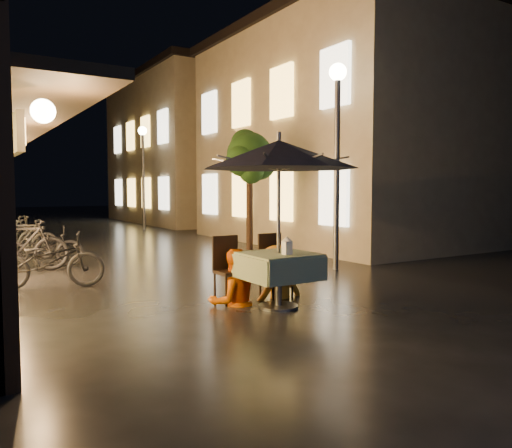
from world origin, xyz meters
TOP-DOWN VIEW (x-y plane):
  - ground at (0.00, 0.00)m, footprint 90.00×90.00m
  - east_building_near at (7.49, 6.50)m, footprint 7.30×9.30m
  - east_building_far at (7.49, 18.00)m, footprint 7.30×10.30m
  - street_tree at (2.41, 4.51)m, footprint 1.43×1.20m
  - streetlamp_near at (3.00, 2.00)m, footprint 0.36×0.36m
  - streetlamp_far at (3.00, 14.00)m, footprint 0.36×0.36m
  - cafe_table at (0.07, -0.17)m, footprint 0.99×0.99m
  - patio_umbrella at (0.07, -0.17)m, footprint 2.19×2.19m
  - cafe_chair_left at (-0.33, 0.56)m, footprint 0.42×0.42m
  - cafe_chair_right at (0.47, 0.56)m, footprint 0.42×0.42m
  - table_lantern at (0.07, -0.38)m, footprint 0.16×0.16m
  - person_orange at (-0.34, 0.38)m, footprint 0.83×0.69m
  - person_yellow at (0.45, 0.41)m, footprint 1.03×0.60m
  - bicycle_0 at (-2.44, 2.99)m, footprint 1.89×1.05m
  - bicycle_1 at (-2.62, 5.05)m, footprint 1.86×0.74m
  - bicycle_2 at (-2.16, 5.54)m, footprint 1.74×0.84m
  - bicycle_3 at (-2.39, 7.01)m, footprint 1.74×0.96m
  - bicycle_4 at (-2.70, 7.85)m, footprint 1.92×0.70m
  - bicycle_5 at (-2.52, 9.18)m, footprint 1.67×0.59m
  - bicycle_6 at (-2.55, 9.44)m, footprint 1.67×1.12m

SIDE VIEW (x-z plane):
  - ground at x=0.00m, z-range 0.00..0.00m
  - bicycle_6 at x=-2.55m, z-range 0.00..0.83m
  - bicycle_2 at x=-2.16m, z-range 0.00..0.87m
  - bicycle_0 at x=-2.44m, z-range 0.00..0.94m
  - bicycle_5 at x=-2.52m, z-range 0.00..0.99m
  - bicycle_4 at x=-2.70m, z-range 0.00..1.00m
  - bicycle_3 at x=-2.39m, z-range 0.00..1.01m
  - cafe_chair_left at x=-0.33m, z-range 0.05..1.03m
  - cafe_chair_right at x=0.47m, z-range 0.05..1.03m
  - bicycle_1 at x=-2.62m, z-range 0.00..1.09m
  - cafe_table at x=0.07m, z-range 0.20..0.98m
  - person_orange at x=-0.34m, z-range 0.00..1.57m
  - person_yellow at x=0.45m, z-range 0.00..1.58m
  - table_lantern at x=0.07m, z-range 0.79..1.04m
  - patio_umbrella at x=0.07m, z-range 0.92..3.38m
  - street_tree at x=2.41m, z-range 0.85..4.00m
  - streetlamp_near at x=3.00m, z-range 0.80..5.03m
  - streetlamp_far at x=3.00m, z-range 0.80..5.03m
  - east_building_near at x=7.49m, z-range 0.01..6.81m
  - east_building_far at x=7.49m, z-range 0.01..7.31m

